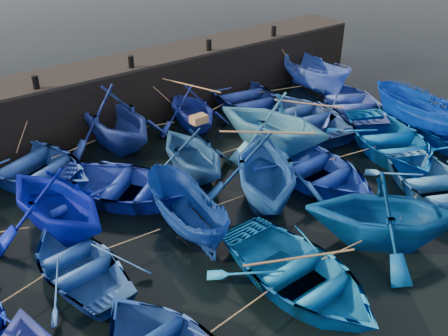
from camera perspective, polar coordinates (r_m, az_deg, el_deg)
ground at (r=15.81m, az=7.09°, el=-6.84°), size 120.00×120.00×0.00m
quay_wall at (r=22.87m, az=-11.27°, el=8.52°), size 26.00×2.50×2.50m
quay_top at (r=22.44m, az=-11.61°, el=11.63°), size 26.00×2.50×0.12m
bollard_1 at (r=20.20m, az=-20.73°, el=9.16°), size 0.24×0.24×0.50m
bollard_2 at (r=21.57m, az=-10.58°, el=11.86°), size 0.24×0.24×0.50m
bollard_3 at (r=23.54m, az=-1.74°, el=13.88°), size 0.24×0.24×0.50m
bollard_4 at (r=25.99m, az=5.70°, el=15.31°), size 0.24×0.24×0.50m
boat_1 at (r=19.20m, az=-21.62°, el=0.39°), size 6.16×7.00×1.20m
boat_2 at (r=20.29m, az=-12.45°, el=5.66°), size 4.41×5.06×2.57m
boat_3 at (r=21.54m, az=-3.72°, el=6.89°), size 3.71×4.14×1.95m
boat_4 at (r=23.75m, az=2.19°, el=8.21°), size 5.15×6.44×1.19m
boat_5 at (r=25.89m, az=10.32°, el=10.42°), size 2.51×5.03×1.86m
boat_7 at (r=15.72m, az=-18.70°, el=-3.42°), size 4.71×5.18×2.35m
boat_8 at (r=17.07m, az=-11.38°, el=-2.04°), size 5.99×6.27×1.06m
boat_9 at (r=17.83m, az=-3.60°, el=1.91°), size 3.78×4.27×2.08m
boat_10 at (r=19.70m, az=5.60°, el=5.39°), size 5.40×5.82×2.51m
boat_11 at (r=22.20m, az=9.48°, el=5.97°), size 4.34×5.52×1.04m
boat_12 at (r=23.81m, az=14.30°, el=7.20°), size 5.87×6.44×1.09m
boat_14 at (r=14.28m, az=-16.29°, el=-10.54°), size 3.26×4.32×0.85m
boat_15 at (r=15.10m, az=-4.45°, el=-5.07°), size 1.83×4.09×1.54m
boat_16 at (r=16.35m, az=4.74°, el=-0.01°), size 6.18×6.34×2.54m
boat_17 at (r=18.06m, az=10.06°, el=0.06°), size 3.88×5.33×1.09m
boat_18 at (r=20.68m, az=18.44°, el=3.05°), size 5.99×6.69×1.14m
boat_19 at (r=22.47m, az=22.29°, el=5.58°), size 2.66×5.18×1.91m
boat_22 at (r=13.45m, az=8.46°, el=-11.88°), size 3.65×5.06×1.04m
boat_23 at (r=15.09m, az=17.96°, el=-4.71°), size 5.99×5.97×2.39m
boat_24 at (r=18.33m, az=22.95°, el=-1.69°), size 5.32×6.01×1.03m
wooden_crate at (r=17.46m, az=-2.90°, el=5.60°), size 0.57×0.39×0.28m
mooring_ropes at (r=18.58m, az=-3.56°, el=2.58°), size 18.37×11.88×2.10m
loose_oars at (r=17.78m, az=4.48°, el=4.09°), size 9.74×11.96×1.56m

